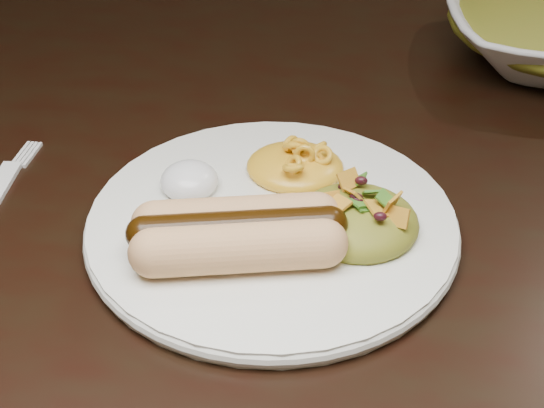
# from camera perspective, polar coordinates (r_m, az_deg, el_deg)

# --- Properties ---
(table) EXTENTS (1.60, 0.90, 0.75)m
(table) POSITION_cam_1_polar(r_m,az_deg,el_deg) (0.71, -0.63, -0.87)
(table) COLOR black
(table) RESTS_ON floor
(plate) EXTENTS (0.32, 0.32, 0.01)m
(plate) POSITION_cam_1_polar(r_m,az_deg,el_deg) (0.54, 0.00, -1.43)
(plate) COLOR white
(plate) RESTS_ON table
(hotdog) EXTENTS (0.12, 0.09, 0.03)m
(hotdog) POSITION_cam_1_polar(r_m,az_deg,el_deg) (0.49, -2.59, -2.17)
(hotdog) COLOR #F9A363
(hotdog) RESTS_ON plate
(mac_and_cheese) EXTENTS (0.08, 0.07, 0.03)m
(mac_and_cheese) POSITION_cam_1_polar(r_m,az_deg,el_deg) (0.57, 1.77, 3.66)
(mac_and_cheese) COLOR orange
(mac_and_cheese) RESTS_ON plate
(sour_cream) EXTENTS (0.05, 0.05, 0.03)m
(sour_cream) POSITION_cam_1_polar(r_m,az_deg,el_deg) (0.56, -6.27, 2.17)
(sour_cream) COLOR white
(sour_cream) RESTS_ON plate
(taco_salad) EXTENTS (0.09, 0.08, 0.04)m
(taco_salad) POSITION_cam_1_polar(r_m,az_deg,el_deg) (0.52, 6.46, -0.59)
(taco_salad) COLOR #A56C22
(taco_salad) RESTS_ON plate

